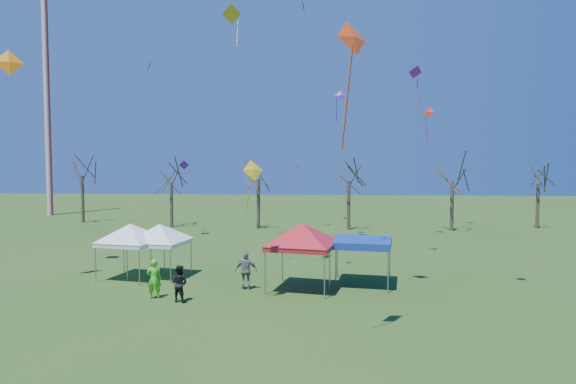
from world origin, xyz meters
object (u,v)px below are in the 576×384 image
tree_4 (453,164)px  person_green (154,279)px  tree_1 (171,167)px  tent_red (302,227)px  person_grey (246,271)px  tree_3 (349,164)px  person_dark (179,283)px  tent_blue (361,243)px  tree_2 (258,161)px  tent_white_west (130,227)px  tree_0 (82,159)px  tree_5 (539,167)px  tent_white_mid (160,228)px  radio_mast (47,107)px

tree_4 → person_green: tree_4 is taller
tree_1 → tent_red: (13.46, -22.70, -2.68)m
person_grey → tree_3: bearing=-109.7°
tree_1 → person_dark: bearing=-72.5°
tree_3 → person_dark: bearing=-109.6°
tent_blue → tree_2: bearing=110.7°
tree_2 → tree_4: size_ratio=1.04×
tent_white_west → person_grey: 7.14m
tree_0 → tent_red: 34.82m
tree_2 → tent_red: (5.06, -22.43, -3.18)m
tent_blue → tent_red: bearing=-158.9°
tree_0 → tent_blue: (26.54, -24.28, -4.29)m
tree_1 → tree_5: 34.52m
tree_5 → person_dark: (-26.49, -26.71, -4.89)m
tent_blue → tent_white_mid: bearing=174.4°
tree_2 → tent_white_west: tree_2 is taller
tree_5 → person_green: size_ratio=4.06×
tent_blue → tree_5: bearing=51.9°
tent_white_mid → person_dark: size_ratio=2.25×
tent_white_west → radio_mast: bearing=125.1°
tree_2 → person_dark: bearing=-90.9°
radio_mast → tent_red: size_ratio=5.84×
tree_3 → tree_5: tree_3 is taller
tent_blue → person_dark: size_ratio=2.06×
radio_mast → tree_4: size_ratio=3.17×
tree_5 → tent_blue: tree_5 is taller
tent_white_mid → tent_blue: bearing=-5.6°
tree_0 → tent_white_west: 27.84m
tree_2 → person_grey: size_ratio=4.35×
radio_mast → tree_4: bearing=-13.0°
radio_mast → person_dark: size_ratio=14.84×
tent_white_mid → tent_red: 8.23m
tent_red → tree_0: bearing=132.8°
tree_0 → tree_2: tree_0 is taller
tree_3 → person_dark: 26.73m
tent_red → tree_4: bearing=60.1°
tent_red → person_green: tent_red is taller
radio_mast → tree_3: 36.04m
person_dark → tree_5: bearing=-118.8°
tree_5 → person_dark: tree_5 is taller
tent_white_west → person_green: bearing=-56.2°
tent_blue → person_green: size_ratio=1.89×
tent_blue → tree_3: bearing=89.1°
radio_mast → tree_2: bearing=-20.6°
tree_1 → tree_5: (34.49, 1.42, -0.06)m
tent_red → radio_mast: bearing=133.8°
tent_white_west → tree_0: bearing=120.9°
tree_3 → person_green: 26.73m
radio_mast → person_grey: (27.93, -32.22, -11.56)m
tree_2 → person_dark: size_ratio=4.86×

